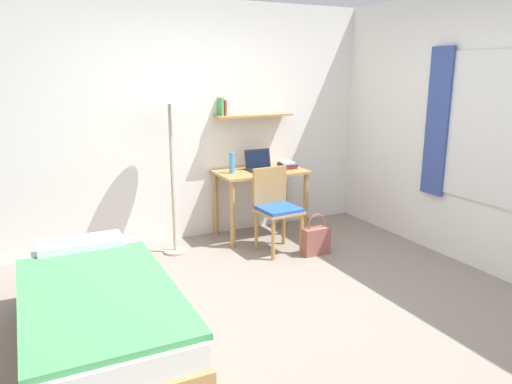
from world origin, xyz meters
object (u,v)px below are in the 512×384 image
(desk, at_px, (260,183))
(book_stack, at_px, (287,165))
(desk_chair, at_px, (276,206))
(handbag, at_px, (316,240))
(standing_lamp, at_px, (169,101))
(laptop, at_px, (260,165))
(water_bottle, at_px, (232,163))
(bed, at_px, (98,316))

(desk, bearing_deg, book_stack, 1.60)
(desk_chair, height_order, handbag, desk_chair)
(desk_chair, height_order, standing_lamp, standing_lamp)
(laptop, xyz_separation_m, water_bottle, (-0.36, -0.04, 0.06))
(desk_chair, height_order, laptop, laptop)
(standing_lamp, relative_size, handbag, 4.08)
(desk_chair, bearing_deg, water_bottle, 117.39)
(desk, distance_m, handbag, 0.96)
(standing_lamp, height_order, water_bottle, standing_lamp)
(water_bottle, bearing_deg, standing_lamp, -170.35)
(laptop, bearing_deg, handbag, -75.02)
(desk, xyz_separation_m, water_bottle, (-0.35, 0.01, 0.26))
(desk_chair, xyz_separation_m, standing_lamp, (-0.98, 0.40, 1.08))
(bed, bearing_deg, standing_lamp, 56.87)
(bed, height_order, book_stack, book_stack)
(desk, xyz_separation_m, handbag, (0.24, -0.80, -0.46))
(laptop, height_order, book_stack, laptop)
(bed, distance_m, desk, 2.65)
(laptop, relative_size, book_stack, 1.26)
(handbag, bearing_deg, book_stack, 82.27)
(water_bottle, height_order, handbag, water_bottle)
(desk, bearing_deg, laptop, 74.50)
(water_bottle, bearing_deg, bed, -136.02)
(desk_chair, distance_m, water_bottle, 0.70)
(desk, height_order, water_bottle, water_bottle)
(laptop, bearing_deg, desk_chair, -99.00)
(standing_lamp, bearing_deg, book_stack, 5.00)
(standing_lamp, relative_size, water_bottle, 7.62)
(bed, bearing_deg, water_bottle, 43.98)
(laptop, bearing_deg, desk, -105.50)
(desk, relative_size, desk_chair, 1.15)
(desk, bearing_deg, handbag, -73.24)
(desk, relative_size, laptop, 3.12)
(water_bottle, xyz_separation_m, book_stack, (0.70, 0.00, -0.08))
(bed, xyz_separation_m, desk_chair, (1.98, 1.13, 0.25))
(book_stack, bearing_deg, water_bottle, -179.80)
(handbag, bearing_deg, desk_chair, 137.70)
(bed, relative_size, desk_chair, 2.27)
(bed, height_order, handbag, bed)
(desk_chair, relative_size, book_stack, 3.42)
(handbag, bearing_deg, desk, 106.76)
(desk, relative_size, water_bottle, 4.31)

